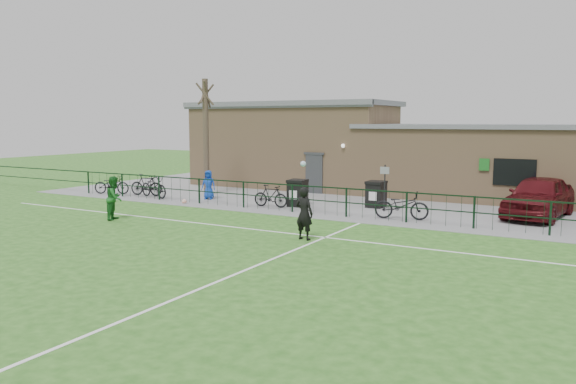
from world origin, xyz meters
The scene contains 21 objects.
ground centered at (0.00, 0.00, 0.00)m, with size 90.00×90.00×0.00m, color #26591A.
paving_strip centered at (0.00, 13.50, 0.01)m, with size 34.00×13.00×0.02m, color slate.
pitch_line_touch centered at (0.00, 7.80, 0.00)m, with size 28.00×0.10×0.01m, color white.
pitch_line_mid centered at (0.00, 4.00, 0.00)m, with size 28.00×0.10×0.01m, color white.
pitch_line_perp centered at (2.00, 0.00, 0.00)m, with size 0.10×16.00×0.01m, color white.
perimeter_fence centered at (0.00, 8.00, 0.60)m, with size 28.00×0.10×1.20m, color black.
bare_tree centered at (-8.00, 10.50, 3.00)m, with size 0.30×0.30×6.00m, color #413327.
wheelie_bin_left centered at (-2.08, 9.54, 0.58)m, with size 0.74×0.85×1.13m, color black.
wheelie_bin_right centered at (1.14, 10.98, 0.57)m, with size 0.72×0.82×1.09m, color black.
sign_post centered at (1.85, 10.11, 1.02)m, with size 0.06×0.06×2.00m, color black.
car_maroon centered at (7.75, 11.74, 0.86)m, with size 1.98×4.92×1.68m, color #4F0E13.
bicycle_a centered at (-12.70, 8.41, 0.52)m, with size 0.67×1.92×1.01m, color black.
bicycle_b centered at (-10.62, 8.80, 0.58)m, with size 0.53×1.86×1.12m, color black.
bicycle_c centered at (-9.80, 8.50, 0.57)m, with size 0.73×2.10×1.10m, color black.
bicycle_d centered at (-3.00, 8.69, 0.52)m, with size 0.47×1.67×1.00m, color black.
bicycle_e centered at (3.12, 8.55, 0.57)m, with size 0.73×2.11×1.11m, color black.
spectator_child centered at (-7.02, 9.38, 0.74)m, with size 0.70×0.45×1.43m, color #123DAA.
goalkeeper_kick centered at (1.51, 3.42, 0.90)m, with size 2.06×3.30×2.35m.
outfield_player centered at (-6.74, 3.02, 0.86)m, with size 0.83×0.65×1.72m, color #1B6122.
ball_ground centered at (-7.14, 7.67, 0.11)m, with size 0.22×0.22×0.22m, color white.
clubhouse centered at (-0.88, 16.50, 2.22)m, with size 24.25×5.40×4.96m.
Camera 1 is at (10.02, -12.61, 3.88)m, focal length 35.00 mm.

